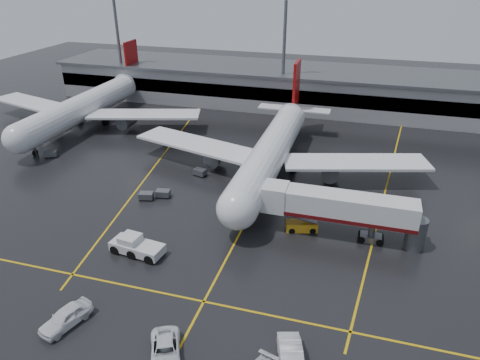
% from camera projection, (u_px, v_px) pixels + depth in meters
% --- Properties ---
extents(ground, '(220.00, 220.00, 0.00)m').
position_uv_depth(ground, '(257.00, 200.00, 64.10)').
color(ground, black).
rests_on(ground, ground).
extents(apron_line_centre, '(0.25, 90.00, 0.02)m').
position_uv_depth(apron_line_centre, '(257.00, 200.00, 64.10)').
color(apron_line_centre, gold).
rests_on(apron_line_centre, ground).
extents(apron_line_stop, '(60.00, 0.25, 0.02)m').
position_uv_depth(apron_line_stop, '(204.00, 302.00, 45.22)').
color(apron_line_stop, gold).
rests_on(apron_line_stop, ground).
extents(apron_line_left, '(9.99, 69.35, 0.02)m').
position_uv_depth(apron_line_left, '(161.00, 158.00, 77.70)').
color(apron_line_left, gold).
rests_on(apron_line_left, ground).
extents(apron_line_right, '(7.57, 69.64, 0.02)m').
position_uv_depth(apron_line_right, '(387.00, 186.00, 68.16)').
color(apron_line_right, gold).
rests_on(apron_line_right, ground).
extents(terminal, '(122.00, 19.00, 8.60)m').
position_uv_depth(terminal, '(308.00, 88.00, 103.30)').
color(terminal, gray).
rests_on(terminal, ground).
extents(light_mast_left, '(3.00, 1.20, 25.45)m').
position_uv_depth(light_mast_left, '(118.00, 38.00, 104.96)').
color(light_mast_left, '#595B60').
rests_on(light_mast_left, ground).
extents(light_mast_mid, '(3.00, 1.20, 25.45)m').
position_uv_depth(light_mast_mid, '(284.00, 46.00, 94.92)').
color(light_mast_mid, '#595B60').
rests_on(light_mast_mid, ground).
extents(main_airliner, '(48.80, 45.60, 14.10)m').
position_uv_depth(main_airliner, '(273.00, 149.00, 70.54)').
color(main_airliner, silver).
rests_on(main_airliner, ground).
extents(second_airliner, '(48.80, 45.60, 14.10)m').
position_uv_depth(second_airliner, '(86.00, 105.00, 91.38)').
color(second_airliner, silver).
rests_on(second_airliner, ground).
extents(jet_bridge, '(19.90, 3.40, 6.05)m').
position_uv_depth(jet_bridge, '(340.00, 209.00, 54.22)').
color(jet_bridge, silver).
rests_on(jet_bridge, ground).
extents(pushback_tractor, '(6.70, 3.47, 2.30)m').
position_uv_depth(pushback_tractor, '(136.00, 246.00, 52.34)').
color(pushback_tractor, silver).
rests_on(pushback_tractor, ground).
extents(belt_loader, '(4.29, 2.77, 2.52)m').
position_uv_depth(belt_loader, '(302.00, 226.00, 56.90)').
color(belt_loader, orange).
rests_on(belt_loader, ground).
extents(service_van_a, '(4.70, 6.18, 1.56)m').
position_uv_depth(service_van_a, '(165.00, 352.00, 38.50)').
color(service_van_a, white).
rests_on(service_van_a, ground).
extents(service_van_c, '(3.56, 5.98, 1.86)m').
position_uv_depth(service_van_c, '(291.00, 360.00, 37.54)').
color(service_van_c, silver).
rests_on(service_van_c, ground).
extents(service_van_d, '(3.60, 5.69, 1.80)m').
position_uv_depth(service_van_d, '(66.00, 317.00, 42.02)').
color(service_van_d, white).
rests_on(service_van_d, ground).
extents(baggage_cart_a, '(2.19, 1.62, 1.12)m').
position_uv_depth(baggage_cart_a, '(163.00, 193.00, 64.77)').
color(baggage_cart_a, '#595B60').
rests_on(baggage_cart_a, ground).
extents(baggage_cart_b, '(2.24, 1.72, 1.12)m').
position_uv_depth(baggage_cart_b, '(146.00, 196.00, 64.11)').
color(baggage_cart_b, '#595B60').
rests_on(baggage_cart_b, ground).
extents(baggage_cart_c, '(2.26, 1.76, 1.12)m').
position_uv_depth(baggage_cart_c, '(200.00, 172.00, 71.20)').
color(baggage_cart_c, '#595B60').
rests_on(baggage_cart_c, ground).
extents(baggage_cart_d, '(2.17, 1.58, 1.12)m').
position_uv_depth(baggage_cart_d, '(35.00, 139.00, 84.01)').
color(baggage_cart_d, '#595B60').
rests_on(baggage_cart_d, ground).
extents(baggage_cart_e, '(2.38, 2.08, 1.12)m').
position_uv_depth(baggage_cart_e, '(51.00, 154.00, 77.86)').
color(baggage_cart_e, '#595B60').
rests_on(baggage_cart_e, ground).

